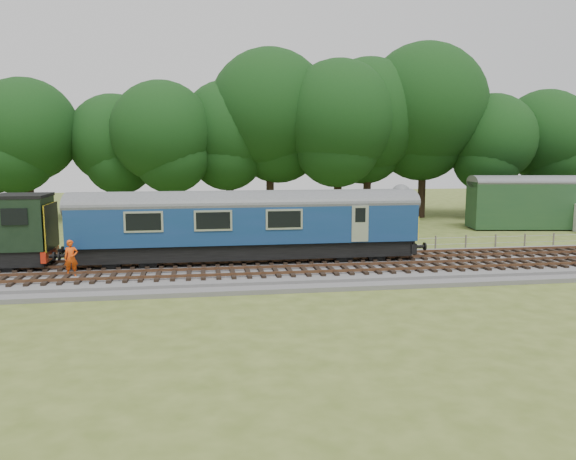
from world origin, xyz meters
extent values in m
plane|color=#485820|center=(0.00, 0.00, 0.00)|extent=(120.00, 120.00, 0.00)
cube|color=#4C4C4F|center=(0.00, 0.00, 0.17)|extent=(70.00, 7.00, 0.35)
cube|color=brown|center=(0.00, 0.68, 0.49)|extent=(66.50, 0.07, 0.14)
cube|color=brown|center=(0.00, 2.12, 0.49)|extent=(66.50, 0.07, 0.14)
cube|color=brown|center=(0.00, -2.32, 0.49)|extent=(66.50, 0.07, 0.14)
cube|color=brown|center=(0.00, -0.88, 0.49)|extent=(66.50, 0.07, 0.14)
cube|color=black|center=(-3.97, 1.40, 1.06)|extent=(17.46, 2.52, 0.85)
cube|color=navy|center=(-3.97, 1.40, 2.48)|extent=(18.00, 2.80, 2.05)
cube|color=yellow|center=(5.05, 1.40, 2.11)|extent=(0.06, 2.74, 1.30)
cube|color=black|center=(2.03, 1.40, 0.86)|extent=(2.60, 2.00, 0.55)
cube|color=black|center=(-9.97, 1.40, 0.86)|extent=(2.60, 2.00, 0.55)
cube|color=black|center=(-15.17, 1.40, 2.66)|extent=(2.40, 2.55, 2.60)
cube|color=#AE1F0D|center=(-13.99, 1.40, 1.06)|extent=(0.25, 2.60, 0.55)
cube|color=yellow|center=(-13.85, 1.40, 2.46)|extent=(0.06, 2.55, 2.30)
imported|color=#E9470C|center=(-12.46, -0.91, 1.21)|extent=(0.72, 0.57, 1.73)
cube|color=#1C3D20|center=(23.08, 12.62, 1.95)|extent=(16.64, 5.24, 3.69)
cube|color=#1C3D20|center=(20.86, 16.57, 1.17)|extent=(3.59, 3.59, 2.33)
cube|color=black|center=(20.86, 16.57, 2.43)|extent=(3.94, 3.94, 0.19)
camera|label=1|loc=(-6.26, -28.12, 6.22)|focal=35.00mm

